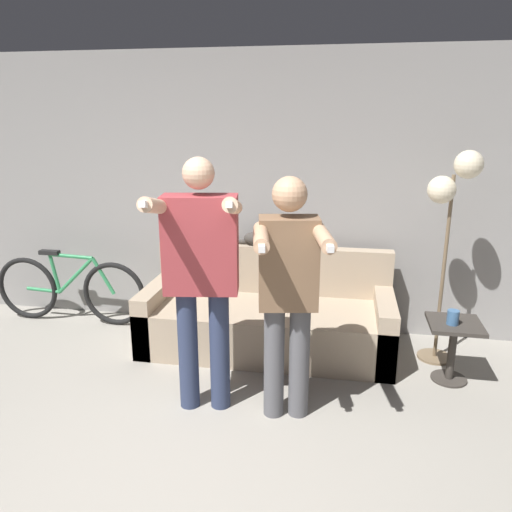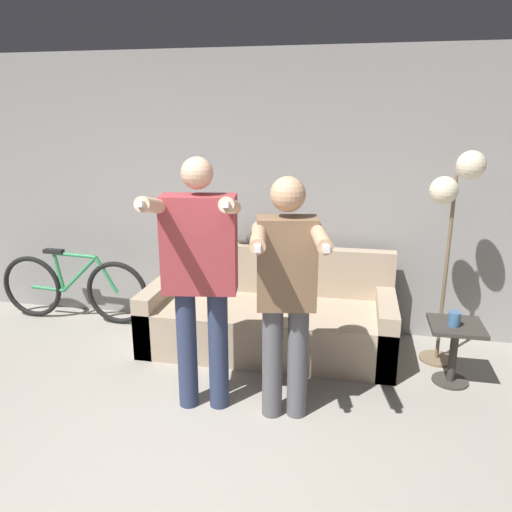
{
  "view_description": "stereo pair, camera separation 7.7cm",
  "coord_description": "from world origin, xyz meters",
  "px_view_note": "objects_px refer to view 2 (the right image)",
  "views": [
    {
      "loc": [
        0.88,
        -1.78,
        2.03
      ],
      "look_at": [
        0.24,
        1.78,
        1.0
      ],
      "focal_mm": 35.0,
      "sensor_mm": 36.0,
      "label": 1
    },
    {
      "loc": [
        0.95,
        -1.76,
        2.03
      ],
      "look_at": [
        0.24,
        1.78,
        1.0
      ],
      "focal_mm": 35.0,
      "sensor_mm": 36.0,
      "label": 2
    }
  ],
  "objects_px": {
    "cat": "(263,238)",
    "cup": "(454,319)",
    "person_right": "(286,286)",
    "floor_lamp": "(455,197)",
    "couch": "(269,319)",
    "side_table": "(455,341)",
    "bicycle": "(74,288)",
    "person_left": "(200,268)"
  },
  "relations": [
    {
      "from": "floor_lamp",
      "to": "cup",
      "type": "xyz_separation_m",
      "value": [
        0.01,
        -0.4,
        -0.86
      ]
    },
    {
      "from": "couch",
      "to": "cat",
      "type": "relative_size",
      "value": 5.13
    },
    {
      "from": "person_right",
      "to": "floor_lamp",
      "type": "bearing_deg",
      "value": 31.96
    },
    {
      "from": "cat",
      "to": "person_right",
      "type": "bearing_deg",
      "value": -73.35
    },
    {
      "from": "cat",
      "to": "cup",
      "type": "xyz_separation_m",
      "value": [
        1.59,
        -0.7,
        -0.38
      ]
    },
    {
      "from": "couch",
      "to": "cat",
      "type": "bearing_deg",
      "value": 109.35
    },
    {
      "from": "person_right",
      "to": "bicycle",
      "type": "bearing_deg",
      "value": 141.33
    },
    {
      "from": "cup",
      "to": "bicycle",
      "type": "height_order",
      "value": "bicycle"
    },
    {
      "from": "floor_lamp",
      "to": "bicycle",
      "type": "xyz_separation_m",
      "value": [
        -3.5,
        0.18,
        -1.07
      ]
    },
    {
      "from": "person_left",
      "to": "cat",
      "type": "xyz_separation_m",
      "value": [
        0.18,
        1.36,
        -0.12
      ]
    },
    {
      "from": "person_left",
      "to": "side_table",
      "type": "height_order",
      "value": "person_left"
    },
    {
      "from": "couch",
      "to": "side_table",
      "type": "distance_m",
      "value": 1.55
    },
    {
      "from": "floor_lamp",
      "to": "side_table",
      "type": "relative_size",
      "value": 3.6
    },
    {
      "from": "couch",
      "to": "side_table",
      "type": "xyz_separation_m",
      "value": [
        1.51,
        -0.33,
        0.08
      ]
    },
    {
      "from": "person_right",
      "to": "couch",
      "type": "bearing_deg",
      "value": 95.34
    },
    {
      "from": "side_table",
      "to": "cup",
      "type": "distance_m",
      "value": 0.21
    },
    {
      "from": "cat",
      "to": "floor_lamp",
      "type": "distance_m",
      "value": 1.68
    },
    {
      "from": "bicycle",
      "to": "cat",
      "type": "bearing_deg",
      "value": 3.35
    },
    {
      "from": "person_left",
      "to": "floor_lamp",
      "type": "height_order",
      "value": "person_left"
    },
    {
      "from": "bicycle",
      "to": "person_right",
      "type": "bearing_deg",
      "value": -28.23
    },
    {
      "from": "person_right",
      "to": "person_left",
      "type": "bearing_deg",
      "value": 169.18
    },
    {
      "from": "couch",
      "to": "floor_lamp",
      "type": "relative_size",
      "value": 1.23
    },
    {
      "from": "cat",
      "to": "cup",
      "type": "bearing_deg",
      "value": -23.6
    },
    {
      "from": "cat",
      "to": "floor_lamp",
      "type": "height_order",
      "value": "floor_lamp"
    },
    {
      "from": "couch",
      "to": "person_left",
      "type": "bearing_deg",
      "value": -105.8
    },
    {
      "from": "person_left",
      "to": "person_right",
      "type": "bearing_deg",
      "value": -9.26
    },
    {
      "from": "side_table",
      "to": "bicycle",
      "type": "xyz_separation_m",
      "value": [
        -3.55,
        0.54,
        -0.01
      ]
    },
    {
      "from": "person_right",
      "to": "side_table",
      "type": "height_order",
      "value": "person_right"
    },
    {
      "from": "couch",
      "to": "person_left",
      "type": "relative_size",
      "value": 1.23
    },
    {
      "from": "cat",
      "to": "floor_lamp",
      "type": "xyz_separation_m",
      "value": [
        1.58,
        -0.29,
        0.48
      ]
    },
    {
      "from": "bicycle",
      "to": "person_left",
      "type": "bearing_deg",
      "value": -35.56
    },
    {
      "from": "floor_lamp",
      "to": "person_left",
      "type": "bearing_deg",
      "value": -148.76
    },
    {
      "from": "cat",
      "to": "cup",
      "type": "distance_m",
      "value": 1.78
    },
    {
      "from": "bicycle",
      "to": "floor_lamp",
      "type": "bearing_deg",
      "value": -2.96
    },
    {
      "from": "couch",
      "to": "side_table",
      "type": "bearing_deg",
      "value": -12.36
    },
    {
      "from": "floor_lamp",
      "to": "side_table",
      "type": "distance_m",
      "value": 1.12
    },
    {
      "from": "cat",
      "to": "side_table",
      "type": "distance_m",
      "value": 1.85
    },
    {
      "from": "person_left",
      "to": "floor_lamp",
      "type": "bearing_deg",
      "value": 22.36
    },
    {
      "from": "person_right",
      "to": "cat",
      "type": "bearing_deg",
      "value": 96.2
    },
    {
      "from": "couch",
      "to": "bicycle",
      "type": "relative_size",
      "value": 1.37
    },
    {
      "from": "cat",
      "to": "bicycle",
      "type": "bearing_deg",
      "value": -176.65
    },
    {
      "from": "couch",
      "to": "person_left",
      "type": "xyz_separation_m",
      "value": [
        -0.29,
        -1.03,
        0.77
      ]
    }
  ]
}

